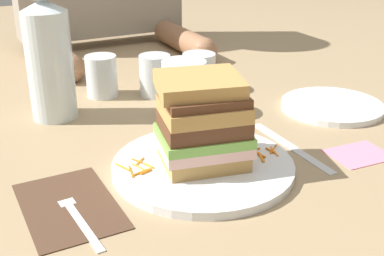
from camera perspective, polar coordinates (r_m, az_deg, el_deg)
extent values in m
plane|color=#9E8460|center=(0.72, 0.65, -4.92)|extent=(3.00, 3.00, 0.00)
cylinder|color=white|center=(0.73, 1.07, -4.19)|extent=(0.26, 0.26, 0.01)
cube|color=tan|center=(0.72, 1.08, -3.02)|extent=(0.13, 0.11, 0.02)
cube|color=beige|center=(0.71, 1.09, -1.75)|extent=(0.14, 0.12, 0.01)
cube|color=#7AB74C|center=(0.71, 1.10, -0.71)|extent=(0.14, 0.12, 0.01)
cube|color=#56331E|center=(0.70, 1.11, 0.64)|extent=(0.13, 0.11, 0.02)
cube|color=tan|center=(0.69, 1.13, 2.30)|extent=(0.13, 0.11, 0.02)
cube|color=#56331E|center=(0.68, 1.14, 3.58)|extent=(0.13, 0.11, 0.01)
cube|color=tan|center=(0.68, 0.80, 5.00)|extent=(0.13, 0.12, 0.02)
cylinder|color=orange|center=(0.71, -5.91, -4.47)|extent=(0.01, 0.03, 0.00)
cylinder|color=orange|center=(0.71, -7.83, -4.41)|extent=(0.01, 0.03, 0.00)
cylinder|color=orange|center=(0.72, -5.93, -3.78)|extent=(0.02, 0.02, 0.00)
cylinder|color=orange|center=(0.70, -5.23, -4.92)|extent=(0.02, 0.01, 0.00)
cylinder|color=orange|center=(0.69, -5.83, -5.00)|extent=(0.03, 0.01, 0.00)
cylinder|color=orange|center=(0.70, -6.91, -4.93)|extent=(0.01, 0.03, 0.00)
cylinder|color=orange|center=(0.73, -6.22, -3.70)|extent=(0.01, 0.02, 0.00)
cylinder|color=orange|center=(0.71, -4.94, -4.24)|extent=(0.01, 0.02, 0.00)
cylinder|color=orange|center=(0.76, 8.82, -2.53)|extent=(0.00, 0.02, 0.00)
cylinder|color=orange|center=(0.77, 9.20, -2.37)|extent=(0.03, 0.02, 0.00)
cylinder|color=orange|center=(0.74, 7.86, -3.30)|extent=(0.01, 0.03, 0.00)
cylinder|color=orange|center=(0.74, 7.81, -3.05)|extent=(0.01, 0.02, 0.00)
cylinder|color=orange|center=(0.76, 7.04, -2.56)|extent=(0.02, 0.01, 0.00)
cylinder|color=orange|center=(0.76, 9.28, -2.61)|extent=(0.01, 0.03, 0.00)
cube|color=#4C3323|center=(0.66, -13.76, -8.47)|extent=(0.11, 0.17, 0.00)
cube|color=silver|center=(0.62, -12.14, -10.63)|extent=(0.02, 0.11, 0.00)
cube|color=silver|center=(0.67, -14.00, -7.92)|extent=(0.02, 0.02, 0.00)
cylinder|color=silver|center=(0.69, -14.06, -6.69)|extent=(0.01, 0.04, 0.00)
cylinder|color=silver|center=(0.69, -14.51, -6.80)|extent=(0.01, 0.04, 0.00)
cylinder|color=silver|center=(0.69, -14.96, -6.91)|extent=(0.01, 0.04, 0.00)
cylinder|color=silver|center=(0.69, -15.41, -7.02)|extent=(0.01, 0.04, 0.00)
cube|color=silver|center=(0.77, 13.46, -3.54)|extent=(0.02, 0.10, 0.00)
cube|color=silver|center=(0.84, 9.21, -0.79)|extent=(0.02, 0.11, 0.00)
cylinder|color=white|center=(0.91, -0.90, 4.57)|extent=(0.08, 0.08, 0.10)
cylinder|color=orange|center=(0.91, -0.89, 3.26)|extent=(0.07, 0.07, 0.05)
cylinder|color=silver|center=(0.91, -15.76, 6.77)|extent=(0.08, 0.08, 0.19)
cone|color=silver|center=(0.89, -16.52, 13.23)|extent=(0.08, 0.08, 0.02)
cylinder|color=silver|center=(1.01, -4.21, 5.96)|extent=(0.06, 0.06, 0.08)
cylinder|color=silver|center=(1.03, 0.79, 6.35)|extent=(0.07, 0.07, 0.08)
cylinder|color=silver|center=(1.02, -10.19, 5.81)|extent=(0.06, 0.06, 0.08)
cylinder|color=white|center=(0.98, 15.56, 2.43)|extent=(0.19, 0.19, 0.01)
cube|color=pink|center=(0.81, 18.37, -2.81)|extent=(0.09, 0.07, 0.00)
cylinder|color=#936647|center=(1.23, -15.00, 7.96)|extent=(0.06, 0.23, 0.06)
cylinder|color=#936647|center=(1.33, -1.04, 9.93)|extent=(0.06, 0.23, 0.06)
sphere|color=#936647|center=(1.12, -13.63, 6.57)|extent=(0.06, 0.06, 0.06)
sphere|color=#936647|center=(1.23, 1.38, 8.77)|extent=(0.06, 0.06, 0.06)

